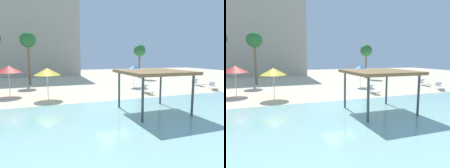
% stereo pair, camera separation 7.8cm
% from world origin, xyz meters
% --- Properties ---
extents(ground_plane, '(80.00, 80.00, 0.00)m').
position_xyz_m(ground_plane, '(0.00, 0.00, 0.00)').
color(ground_plane, beige).
extents(lagoon_water, '(44.00, 13.50, 0.04)m').
position_xyz_m(lagoon_water, '(0.00, -5.25, 0.02)').
color(lagoon_water, '#99D1C6').
rests_on(lagoon_water, ground).
extents(shade_pavilion, '(3.99, 3.99, 2.65)m').
position_xyz_m(shade_pavilion, '(1.67, -2.35, 2.48)').
color(shade_pavilion, '#42474C').
rests_on(shade_pavilion, ground).
extents(beach_umbrella_red_1, '(2.32, 2.32, 2.71)m').
position_xyz_m(beach_umbrella_red_1, '(-7.58, 6.88, 2.39)').
color(beach_umbrella_red_1, silver).
rests_on(beach_umbrella_red_1, ground).
extents(beach_umbrella_blue_2, '(1.92, 1.92, 2.51)m').
position_xyz_m(beach_umbrella_blue_2, '(5.38, 7.83, 2.24)').
color(beach_umbrella_blue_2, silver).
rests_on(beach_umbrella_blue_2, ground).
extents(beach_umbrella_yellow_3, '(2.19, 2.19, 2.57)m').
position_xyz_m(beach_umbrella_yellow_3, '(-4.38, 4.31, 2.27)').
color(beach_umbrella_yellow_3, silver).
rests_on(beach_umbrella_yellow_3, ground).
extents(lounge_chair_0, '(0.94, 1.97, 0.74)m').
position_xyz_m(lounge_chair_0, '(13.08, 6.02, 0.33)').
color(lounge_chair_0, white).
rests_on(lounge_chair_0, ground).
extents(lounge_chair_2, '(1.55, 1.91, 0.74)m').
position_xyz_m(lounge_chair_2, '(12.42, 3.08, 0.33)').
color(lounge_chair_2, white).
rests_on(lounge_chair_2, ground).
extents(lounge_chair_3, '(0.74, 1.94, 0.74)m').
position_xyz_m(lounge_chair_3, '(4.63, 3.65, 0.33)').
color(lounge_chair_3, white).
rests_on(lounge_chair_3, ground).
extents(palm_tree_1, '(1.90, 1.90, 6.52)m').
position_xyz_m(palm_tree_1, '(-6.13, 13.80, 5.40)').
color(palm_tree_1, brown).
rests_on(palm_tree_1, ground).
extents(palm_tree_2, '(1.90, 1.90, 5.44)m').
position_xyz_m(palm_tree_2, '(10.42, 16.08, 4.38)').
color(palm_tree_2, brown).
rests_on(palm_tree_2, ground).
extents(hotel_block_0, '(22.89, 11.58, 15.33)m').
position_xyz_m(hotel_block_0, '(-9.19, 29.37, 7.67)').
color(hotel_block_0, '#B2A893').
rests_on(hotel_block_0, ground).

